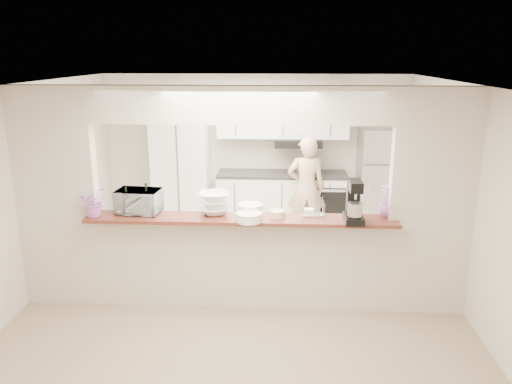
# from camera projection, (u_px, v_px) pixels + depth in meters

# --- Properties ---
(floor) EXTENTS (6.00, 6.00, 0.00)m
(floor) POSITION_uv_depth(u_px,v_px,m) (242.00, 305.00, 5.79)
(floor) COLOR tan
(floor) RESTS_ON ground
(tile_overlay) EXTENTS (5.00, 2.90, 0.01)m
(tile_overlay) POSITION_uv_depth(u_px,v_px,m) (250.00, 253.00, 7.28)
(tile_overlay) COLOR silver
(tile_overlay) RESTS_ON floor
(partition) EXTENTS (5.00, 0.15, 2.50)m
(partition) POSITION_uv_depth(u_px,v_px,m) (241.00, 181.00, 5.39)
(partition) COLOR beige
(partition) RESTS_ON floor
(bar_counter) EXTENTS (3.40, 0.38, 1.09)m
(bar_counter) POSITION_uv_depth(u_px,v_px,m) (241.00, 259.00, 5.63)
(bar_counter) COLOR beige
(bar_counter) RESTS_ON floor
(kitchen_cabinets) EXTENTS (3.15, 0.62, 2.25)m
(kitchen_cabinets) POSITION_uv_depth(u_px,v_px,m) (243.00, 170.00, 8.15)
(kitchen_cabinets) COLOR white
(kitchen_cabinets) RESTS_ON floor
(refrigerator) EXTENTS (0.75, 0.70, 1.70)m
(refrigerator) POSITION_uv_depth(u_px,v_px,m) (382.00, 180.00, 8.00)
(refrigerator) COLOR #9F9FA4
(refrigerator) RESTS_ON floor
(flower_left) EXTENTS (0.37, 0.35, 0.34)m
(flower_left) POSITION_uv_depth(u_px,v_px,m) (94.00, 201.00, 5.44)
(flower_left) COLOR pink
(flower_left) RESTS_ON bar_counter
(wine_bottle_a) EXTENTS (0.07, 0.07, 0.35)m
(wine_bottle_a) POSITION_uv_depth(u_px,v_px,m) (147.00, 202.00, 5.53)
(wine_bottle_a) COLOR black
(wine_bottle_a) RESTS_ON bar_counter
(wine_bottle_b) EXTENTS (0.06, 0.06, 0.31)m
(wine_bottle_b) POSITION_uv_depth(u_px,v_px,m) (127.00, 204.00, 5.50)
(wine_bottle_b) COLOR black
(wine_bottle_b) RESTS_ON bar_counter
(toaster_oven) EXTENTS (0.51, 0.37, 0.26)m
(toaster_oven) POSITION_uv_depth(u_px,v_px,m) (139.00, 201.00, 5.56)
(toaster_oven) COLOR #BBBBC0
(toaster_oven) RESTS_ON bar_counter
(serving_bowls) EXTENTS (0.40, 0.40, 0.24)m
(serving_bowls) POSITION_uv_depth(u_px,v_px,m) (214.00, 203.00, 5.52)
(serving_bowls) COLOR white
(serving_bowls) RESTS_ON bar_counter
(plate_stack_a) EXTENTS (0.28, 0.28, 0.13)m
(plate_stack_a) POSITION_uv_depth(u_px,v_px,m) (250.00, 210.00, 5.50)
(plate_stack_a) COLOR white
(plate_stack_a) RESTS_ON bar_counter
(plate_stack_b) EXTENTS (0.28, 0.28, 0.10)m
(plate_stack_b) POSITION_uv_depth(u_px,v_px,m) (249.00, 217.00, 5.29)
(plate_stack_b) COLOR white
(plate_stack_b) RESTS_ON bar_counter
(red_bowl) EXTENTS (0.15, 0.15, 0.07)m
(red_bowl) POSITION_uv_depth(u_px,v_px,m) (244.00, 214.00, 5.45)
(red_bowl) COLOR maroon
(red_bowl) RESTS_ON bar_counter
(tan_bowl) EXTENTS (0.17, 0.17, 0.08)m
(tan_bowl) POSITION_uv_depth(u_px,v_px,m) (277.00, 214.00, 5.43)
(tan_bowl) COLOR beige
(tan_bowl) RESTS_ON bar_counter
(utensil_caddy) EXTENTS (0.25, 0.15, 0.23)m
(utensil_caddy) POSITION_uv_depth(u_px,v_px,m) (314.00, 207.00, 5.47)
(utensil_caddy) COLOR silver
(utensil_caddy) RESTS_ON bar_counter
(stand_mixer) EXTENTS (0.20, 0.32, 0.46)m
(stand_mixer) POSITION_uv_depth(u_px,v_px,m) (354.00, 203.00, 5.25)
(stand_mixer) COLOR black
(stand_mixer) RESTS_ON bar_counter
(flower_right) EXTENTS (0.25, 0.25, 0.35)m
(flower_right) POSITION_uv_depth(u_px,v_px,m) (388.00, 201.00, 5.41)
(flower_right) COLOR #CB6DC6
(flower_right) RESTS_ON bar_counter
(person) EXTENTS (0.60, 0.41, 1.59)m
(person) POSITION_uv_depth(u_px,v_px,m) (306.00, 188.00, 7.73)
(person) COLOR #D0A987
(person) RESTS_ON floor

